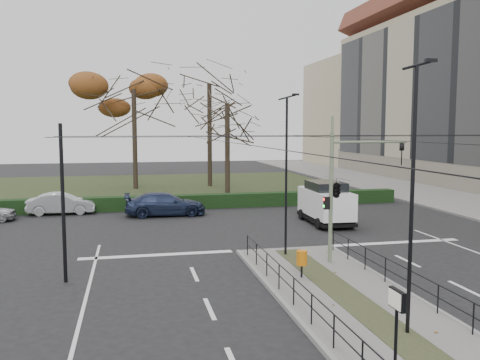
% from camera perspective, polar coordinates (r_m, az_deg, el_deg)
% --- Properties ---
extents(ground, '(140.00, 140.00, 0.00)m').
position_cam_1_polar(ground, '(19.98, 9.35, -11.16)').
color(ground, black).
rests_on(ground, ground).
extents(median_island, '(4.40, 15.00, 0.14)m').
position_cam_1_polar(median_island, '(17.77, 12.39, -13.17)').
color(median_island, '#615F5D').
rests_on(median_island, ground).
extents(sidewalk_east, '(8.00, 90.00, 0.14)m').
position_cam_1_polar(sidewalk_east, '(47.35, 19.91, -1.45)').
color(sidewalk_east, '#615F5D').
rests_on(sidewalk_east, ground).
extents(park, '(38.00, 26.00, 0.10)m').
position_cam_1_polar(park, '(50.09, -10.88, -0.84)').
color(park, '#253018').
rests_on(park, ground).
extents(hedge, '(38.00, 1.00, 1.00)m').
position_cam_1_polar(hedge, '(36.75, -10.38, -2.55)').
color(hedge, black).
rests_on(hedge, ground).
extents(median_railing, '(4.14, 13.24, 0.92)m').
position_cam_1_polar(median_railing, '(17.41, 12.59, -10.45)').
color(median_railing, black).
rests_on(median_railing, median_island).
extents(catenary, '(20.00, 34.00, 6.00)m').
position_cam_1_polar(catenary, '(20.76, 7.87, -0.84)').
color(catenary, black).
rests_on(catenary, ground).
extents(traffic_light, '(3.75, 2.15, 5.52)m').
position_cam_1_polar(traffic_light, '(21.71, 10.98, -0.78)').
color(traffic_light, slate).
rests_on(traffic_light, median_island).
extents(litter_bin, '(0.41, 0.41, 1.04)m').
position_cam_1_polar(litter_bin, '(19.69, 6.95, -8.71)').
color(litter_bin, black).
rests_on(litter_bin, median_island).
extents(info_panel, '(0.13, 0.57, 2.20)m').
position_cam_1_polar(info_panel, '(11.90, 17.17, -13.85)').
color(info_panel, black).
rests_on(info_panel, median_island).
extents(streetlamp_median_near, '(0.63, 0.13, 7.52)m').
position_cam_1_polar(streetlamp_median_near, '(14.53, 18.81, -1.83)').
color(streetlamp_median_near, black).
rests_on(streetlamp_median_near, median_island).
extents(streetlamp_median_far, '(0.60, 0.12, 7.19)m').
position_cam_1_polar(streetlamp_median_far, '(22.58, 5.25, 0.69)').
color(streetlamp_median_far, black).
rests_on(streetlamp_median_far, median_island).
extents(parked_car_second, '(4.43, 1.57, 1.45)m').
position_cam_1_polar(parked_car_second, '(36.40, -19.41, -2.51)').
color(parked_car_second, '#A2A5A9').
rests_on(parked_car_second, ground).
extents(parked_car_third, '(5.33, 2.20, 1.54)m').
position_cam_1_polar(parked_car_third, '(34.18, -8.40, -2.68)').
color(parked_car_third, '#1B2440').
rests_on(parked_car_third, ground).
extents(white_van, '(2.33, 4.96, 2.58)m').
position_cam_1_polar(white_van, '(31.33, 9.60, -2.44)').
color(white_van, white).
rests_on(white_van, ground).
extents(rust_tree, '(11.29, 11.29, 12.23)m').
position_cam_1_polar(rust_tree, '(48.78, -11.85, 9.96)').
color(rust_tree, black).
rests_on(rust_tree, park).
extents(bare_tree_center, '(7.90, 7.90, 13.24)m').
position_cam_1_polar(bare_tree_center, '(50.07, -3.46, 9.90)').
color(bare_tree_center, black).
rests_on(bare_tree_center, park).
extents(bare_tree_near, '(6.30, 6.30, 10.33)m').
position_cam_1_polar(bare_tree_near, '(44.12, -1.44, 7.80)').
color(bare_tree_near, black).
rests_on(bare_tree_near, park).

